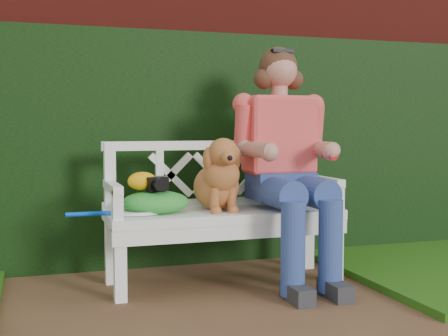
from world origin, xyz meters
name	(u,v)px	position (x,y,z in m)	size (l,w,h in m)	color
brick_wall	(156,115)	(0.00, 1.90, 1.10)	(10.00, 0.30, 2.20)	maroon
ivy_hedge	(162,149)	(0.00, 1.68, 0.85)	(10.00, 0.18, 1.70)	#123409
garden_bench	(224,247)	(0.26, 1.02, 0.24)	(1.58, 0.60, 0.48)	white
seated_woman	(282,160)	(0.66, 1.00, 0.79)	(0.67, 0.89, 1.58)	#DE4470
dog	(218,174)	(0.22, 1.01, 0.72)	(0.31, 0.43, 0.47)	#A35C3A
tennis_racket	(132,212)	(-0.34, 1.00, 0.49)	(0.61, 0.25, 0.03)	white
green_bag	(155,202)	(-0.19, 1.00, 0.55)	(0.42, 0.32, 0.14)	#146920
camera_item	(156,184)	(-0.19, 0.98, 0.67)	(0.13, 0.10, 0.09)	black
baseball_glove	(142,181)	(-0.27, 1.02, 0.68)	(0.18, 0.13, 0.11)	#EF9F0C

